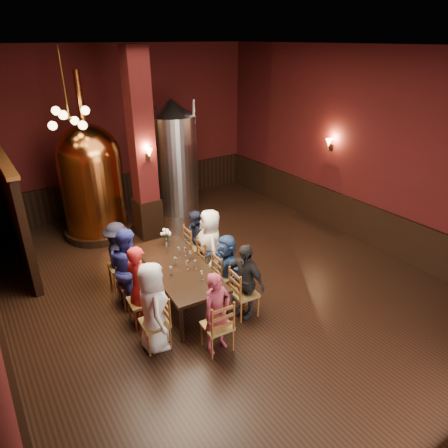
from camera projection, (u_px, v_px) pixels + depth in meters
room at (218, 179)px, 7.37m from camera, size 10.00×10.02×4.50m
wainscot_right at (349, 217)px, 10.11m from camera, size 0.08×9.90×1.00m
wainscot_back at (128, 190)px, 11.85m from camera, size 7.90×0.08×1.00m
wainscot_left at (2, 333)px, 6.13m from camera, size 0.08×9.90×1.00m
column at (142, 149)px, 9.33m from camera, size 0.58×0.58×4.50m
partition at (14, 212)px, 8.62m from camera, size 0.22×3.50×2.40m
pendant_cluster at (69, 118)px, 8.29m from camera, size 0.90×0.90×1.70m
sconce_wall at (331, 144)px, 9.95m from camera, size 0.20×0.20×0.36m
sconce_column at (147, 154)px, 9.12m from camera, size 0.20×0.20×0.36m
dining_table at (178, 268)px, 7.49m from camera, size 1.19×2.47×0.75m
chair_0 at (155, 323)px, 6.42m from camera, size 0.50×0.50×0.92m
person_0 at (153, 307)px, 6.29m from camera, size 0.65×0.85×1.55m
chair_1 at (141, 301)px, 6.95m from camera, size 0.50×0.50×0.92m
person_1 at (140, 286)px, 6.82m from camera, size 0.51×0.64×1.54m
chair_2 at (130, 282)px, 7.47m from camera, size 0.50×0.50×0.92m
person_2 at (128, 267)px, 7.33m from camera, size 0.54×0.83×1.57m
chair_3 at (120, 266)px, 8.00m from camera, size 0.50×0.50×0.92m
person_3 at (119, 256)px, 7.90m from camera, size 0.86×1.04×1.40m
chair_4 at (244, 293)px, 7.17m from camera, size 0.50×0.50×0.92m
person_4 at (245, 281)px, 7.06m from camera, size 0.54×0.90×1.44m
chair_5 at (226, 275)px, 7.70m from camera, size 0.50×0.50×0.92m
person_5 at (226, 266)px, 7.61m from camera, size 0.41×1.22×1.31m
chair_6 at (210, 260)px, 8.22m from camera, size 0.50×0.50×0.92m
person_6 at (210, 246)px, 8.08m from camera, size 0.70×0.88×1.57m
chair_7 at (196, 246)px, 8.75m from camera, size 0.50×0.50×0.92m
person_7 at (196, 239)px, 8.67m from camera, size 0.33×0.63×1.28m
chair_8 at (217, 325)px, 6.36m from camera, size 0.50×0.50×0.92m
person_8 at (217, 313)px, 6.26m from camera, size 0.55×0.40×1.41m
copper_kettle at (92, 180)px, 9.75m from camera, size 1.69×1.69×3.99m
steel_vessel at (174, 157)px, 11.16m from camera, size 1.60×1.60×3.16m
rose_vase at (166, 235)px, 8.10m from camera, size 0.22×0.22×0.37m
wine_glass_0 at (171, 271)px, 7.13m from camera, size 0.07×0.07×0.17m
wine_glass_1 at (185, 252)px, 7.77m from camera, size 0.07×0.07×0.17m
wine_glass_2 at (187, 265)px, 7.32m from camera, size 0.07×0.07×0.17m
wine_glass_3 at (167, 248)px, 7.92m from camera, size 0.07×0.07×0.17m
wine_glass_4 at (195, 264)px, 7.34m from camera, size 0.07×0.07×0.17m
wine_glass_5 at (175, 261)px, 7.43m from camera, size 0.07×0.07×0.17m
wine_glass_6 at (179, 251)px, 7.80m from camera, size 0.07×0.07×0.17m
wine_glass_7 at (202, 275)px, 7.00m from camera, size 0.07×0.07×0.17m
wine_glass_8 at (191, 256)px, 7.63m from camera, size 0.07×0.07×0.17m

